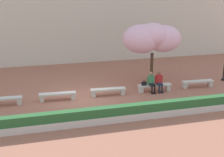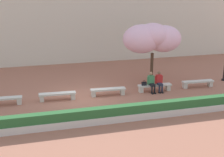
% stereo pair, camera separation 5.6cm
% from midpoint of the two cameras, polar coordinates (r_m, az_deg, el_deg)
% --- Properties ---
extents(ground_plane, '(100.00, 100.00, 0.00)m').
position_cam_midpoint_polar(ground_plane, '(18.73, -5.17, -3.53)').
color(ground_plane, '#9E604C').
extents(stone_bench_near_west, '(2.15, 0.54, 0.45)m').
position_cam_midpoint_polar(stone_bench_near_west, '(18.45, -19.32, -3.72)').
color(stone_bench_near_west, beige).
rests_on(stone_bench_near_west, ground).
extents(stone_bench_center, '(2.15, 0.54, 0.45)m').
position_cam_midpoint_polar(stone_bench_center, '(18.44, -9.86, -3.01)').
color(stone_bench_center, beige).
rests_on(stone_bench_center, ground).
extents(stone_bench_near_east, '(2.15, 0.54, 0.45)m').
position_cam_midpoint_polar(stone_bench_near_east, '(18.92, -0.65, -2.23)').
color(stone_bench_near_east, beige).
rests_on(stone_bench_near_east, ground).
extents(stone_bench_east_end, '(2.15, 0.54, 0.45)m').
position_cam_midpoint_polar(stone_bench_east_end, '(19.87, 7.89, -1.46)').
color(stone_bench_east_end, beige).
rests_on(stone_bench_east_end, ground).
extents(stone_bench_far_east, '(2.15, 0.54, 0.45)m').
position_cam_midpoint_polar(stone_bench_far_east, '(21.21, 15.49, -0.75)').
color(stone_bench_far_east, beige).
rests_on(stone_bench_far_east, ground).
extents(person_seated_left, '(0.51, 0.70, 1.29)m').
position_cam_midpoint_polar(person_seated_left, '(19.61, 7.28, -0.50)').
color(person_seated_left, black).
rests_on(person_seated_left, ground).
extents(person_seated_right, '(0.51, 0.69, 1.29)m').
position_cam_midpoint_polar(person_seated_right, '(19.81, 8.71, -0.38)').
color(person_seated_right, black).
rests_on(person_seated_right, ground).
extents(handbag, '(0.30, 0.15, 0.34)m').
position_cam_midpoint_polar(handbag, '(19.52, 5.97, -0.90)').
color(handbag, black).
rests_on(handbag, stone_bench_east_end).
extents(cherry_tree_main, '(4.05, 2.25, 4.06)m').
position_cam_midpoint_polar(cherry_tree_main, '(21.20, 7.43, 7.39)').
color(cherry_tree_main, '#473323').
rests_on(cherry_tree_main, ground).
extents(planter_hedge_foreground, '(19.60, 0.50, 0.80)m').
position_cam_midpoint_polar(planter_hedge_foreground, '(15.17, -2.67, -6.88)').
color(planter_hedge_foreground, beige).
rests_on(planter_hedge_foreground, ground).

